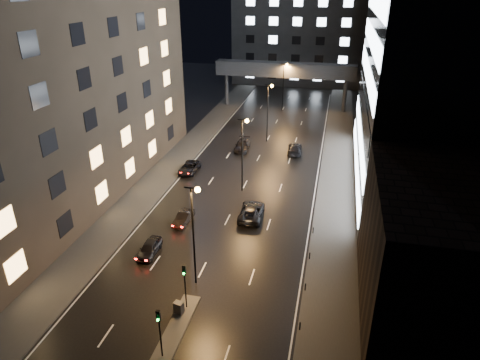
{
  "coord_description": "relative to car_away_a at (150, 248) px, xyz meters",
  "views": [
    {
      "loc": [
        11.33,
        -22.77,
        26.05
      ],
      "look_at": [
        0.87,
        22.93,
        4.0
      ],
      "focal_mm": 32.0,
      "sensor_mm": 36.0,
      "label": 1
    }
  ],
  "objects": [
    {
      "name": "ground",
      "position": [
        6.15,
        28.63,
        -0.71
      ],
      "size": [
        160.0,
        160.0,
        0.0
      ],
      "primitive_type": "plane",
      "color": "black",
      "rests_on": "ground"
    },
    {
      "name": "sidewalk_left",
      "position": [
        -6.35,
        23.63,
        -0.63
      ],
      "size": [
        5.0,
        110.0,
        0.15
      ],
      "primitive_type": "cube",
      "color": "#383533",
      "rests_on": "ground"
    },
    {
      "name": "sidewalk_right",
      "position": [
        18.65,
        23.63,
        -0.63
      ],
      "size": [
        5.0,
        110.0,
        0.15
      ],
      "primitive_type": "cube",
      "color": "#383533",
      "rests_on": "ground"
    },
    {
      "name": "building_left",
      "position": [
        -16.35,
        12.63,
        19.29
      ],
      "size": [
        15.0,
        48.0,
        40.0
      ],
      "primitive_type": "cube",
      "color": "#2D2319",
      "rests_on": "ground"
    },
    {
      "name": "building_right_low",
      "position": [
        26.15,
        -2.37,
        5.29
      ],
      "size": [
        10.0,
        18.0,
        12.0
      ],
      "primitive_type": "cube",
      "color": "black",
      "rests_on": "ground"
    },
    {
      "name": "building_right_glass",
      "position": [
        31.15,
        24.63,
        21.79
      ],
      "size": [
        20.0,
        36.0,
        45.0
      ],
      "primitive_type": "cube",
      "color": "black",
      "rests_on": "ground"
    },
    {
      "name": "building_far",
      "position": [
        6.15,
        86.63,
        11.79
      ],
      "size": [
        34.0,
        14.0,
        25.0
      ],
      "primitive_type": "cube",
      "color": "#333335",
      "rests_on": "ground"
    },
    {
      "name": "skybridge",
      "position": [
        6.15,
        58.63,
        7.63
      ],
      "size": [
        30.0,
        3.0,
        10.0
      ],
      "color": "#333335",
      "rests_on": "ground"
    },
    {
      "name": "median_island",
      "position": [
        6.45,
        -9.37,
        -0.63
      ],
      "size": [
        1.6,
        8.0,
        0.15
      ],
      "primitive_type": "cube",
      "color": "#383533",
      "rests_on": "ground"
    },
    {
      "name": "traffic_signal_near",
      "position": [
        6.45,
        -6.88,
        2.39
      ],
      "size": [
        0.28,
        0.34,
        4.4
      ],
      "color": "black",
      "rests_on": "median_island"
    },
    {
      "name": "traffic_signal_far",
      "position": [
        6.45,
        -12.38,
        2.39
      ],
      "size": [
        0.28,
        0.34,
        4.4
      ],
      "color": "black",
      "rests_on": "median_island"
    },
    {
      "name": "bollard_row",
      "position": [
        16.35,
        -4.87,
        -0.26
      ],
      "size": [
        0.12,
        25.12,
        0.9
      ],
      "color": "black",
      "rests_on": "ground"
    },
    {
      "name": "streetlight_near",
      "position": [
        6.31,
        -3.37,
        5.79
      ],
      "size": [
        1.45,
        0.5,
        10.15
      ],
      "color": "black",
      "rests_on": "ground"
    },
    {
      "name": "streetlight_mid_a",
      "position": [
        6.31,
        16.63,
        5.79
      ],
      "size": [
        1.45,
        0.5,
        10.15
      ],
      "color": "black",
      "rests_on": "ground"
    },
    {
      "name": "streetlight_mid_b",
      "position": [
        6.31,
        36.63,
        5.79
      ],
      "size": [
        1.45,
        0.5,
        10.15
      ],
      "color": "black",
      "rests_on": "ground"
    },
    {
      "name": "streetlight_far",
      "position": [
        6.31,
        56.63,
        5.79
      ],
      "size": [
        1.45,
        0.5,
        10.15
      ],
      "color": "black",
      "rests_on": "ground"
    },
    {
      "name": "car_away_a",
      "position": [
        0.0,
        0.0,
        0.0
      ],
      "size": [
        1.81,
        4.2,
        1.41
      ],
      "primitive_type": "imported",
      "rotation": [
        0.0,
        0.0,
        0.03
      ],
      "color": "black",
      "rests_on": "ground"
    },
    {
      "name": "car_away_b",
      "position": [
        1.3,
        6.79,
        -0.06
      ],
      "size": [
        1.61,
        4.03,
        1.3
      ],
      "primitive_type": "imported",
      "rotation": [
        0.0,
        0.0,
        -0.06
      ],
      "color": "black",
      "rests_on": "ground"
    },
    {
      "name": "car_away_c",
      "position": [
        -2.85,
        20.88,
        -0.0
      ],
      "size": [
        2.36,
        5.08,
        1.41
      ],
      "primitive_type": "imported",
      "rotation": [
        0.0,
        0.0,
        -0.01
      ],
      "color": "black",
      "rests_on": "ground"
    },
    {
      "name": "car_away_d",
      "position": [
        2.83,
        31.63,
        0.07
      ],
      "size": [
        2.52,
        5.5,
        1.56
      ],
      "primitive_type": "imported",
      "rotation": [
        0.0,
        0.0,
        0.06
      ],
      "color": "black",
      "rests_on": "ground"
    },
    {
      "name": "car_toward_a",
      "position": [
        8.82,
        9.88,
        0.1
      ],
      "size": [
        2.95,
        5.92,
        1.61
      ],
      "primitive_type": "imported",
      "rotation": [
        0.0,
        0.0,
        3.19
      ],
      "color": "black",
      "rests_on": "ground"
    },
    {
      "name": "car_toward_b",
      "position": [
        11.59,
        32.04,
        0.09
      ],
      "size": [
        2.61,
        5.64,
        1.6
      ],
      "primitive_type": "imported",
      "rotation": [
        0.0,
        0.0,
        3.21
      ],
      "color": "black",
      "rests_on": "ground"
    },
    {
      "name": "utility_cabinet",
      "position": [
        6.05,
        -7.68,
        -0.02
      ],
      "size": [
        0.91,
        0.72,
        1.07
      ],
      "primitive_type": "cube",
      "rotation": [
        0.0,
        0.0,
        -0.24
      ],
      "color": "#47484A",
      "rests_on": "median_island"
    }
  ]
}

